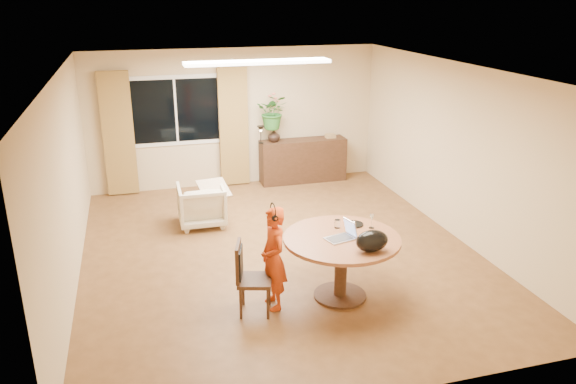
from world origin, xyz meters
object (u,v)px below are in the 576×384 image
(dining_chair, at_px, (255,278))
(armchair, at_px, (201,205))
(dining_table, at_px, (341,250))
(child, at_px, (274,258))
(sideboard, at_px, (303,160))

(dining_chair, xyz_separation_m, armchair, (-0.25, 2.81, -0.10))
(dining_table, height_order, dining_chair, dining_chair)
(child, bearing_deg, dining_table, 83.73)
(dining_chair, relative_size, armchair, 1.18)
(sideboard, bearing_deg, dining_chair, -113.63)
(armchair, bearing_deg, child, 101.05)
(dining_table, distance_m, child, 0.84)
(dining_table, relative_size, child, 1.12)
(dining_table, bearing_deg, armchair, 115.85)
(dining_chair, height_order, sideboard, dining_chair)
(child, height_order, armchair, child)
(dining_chair, height_order, armchair, dining_chair)
(dining_table, xyz_separation_m, sideboard, (0.89, 4.44, -0.21))
(sideboard, bearing_deg, child, -111.30)
(dining_table, distance_m, dining_chair, 1.10)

